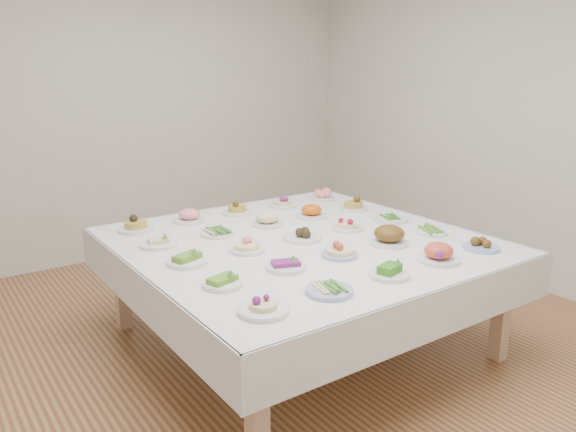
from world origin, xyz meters
TOP-DOWN VIEW (x-y plane):
  - room_envelope at (0.00, 0.00)m, footprint 5.02×5.02m
  - display_table at (0.24, -0.05)m, footprint 2.24×2.24m
  - dish_0 at (-0.58, -0.87)m, footprint 0.24×0.24m
  - dish_1 at (-0.18, -0.86)m, footprint 0.24×0.24m
  - dish_2 at (0.24, -0.87)m, footprint 0.22×0.22m
  - dish_3 at (0.65, -0.86)m, footprint 0.25×0.25m
  - dish_4 at (1.05, -0.86)m, footprint 0.22×0.22m
  - dish_5 at (-0.58, -0.47)m, footprint 0.21×0.21m
  - dish_6 at (-0.16, -0.45)m, footprint 0.22×0.22m
  - dish_7 at (0.23, -0.46)m, footprint 0.22×0.22m
  - dish_8 at (0.65, -0.45)m, footprint 0.26×0.26m
  - dish_9 at (1.06, -0.45)m, footprint 0.22×0.21m
  - dish_10 at (-0.58, -0.04)m, footprint 0.24×0.24m
  - dish_11 at (-0.18, -0.05)m, footprint 0.22×0.22m
  - dish_12 at (0.25, -0.05)m, footprint 0.25×0.25m
  - dish_13 at (0.64, -0.05)m, footprint 0.23×0.23m
  - dish_14 at (1.07, -0.05)m, footprint 0.25×0.25m
  - dish_15 at (-0.59, 0.37)m, footprint 0.24×0.24m
  - dish_16 at (-0.17, 0.37)m, footprint 0.23×0.23m
  - dish_17 at (0.24, 0.37)m, footprint 0.22×0.22m
  - dish_18 at (0.64, 0.37)m, footprint 0.23×0.23m
  - dish_19 at (1.05, 0.36)m, footprint 0.22×0.22m
  - dish_20 at (-0.59, 0.78)m, footprint 0.24×0.24m
  - dish_21 at (-0.18, 0.78)m, footprint 0.24×0.24m
  - dish_22 at (0.23, 0.78)m, footprint 0.23×0.23m
  - dish_23 at (0.65, 0.77)m, footprint 0.22×0.22m
  - dish_24 at (1.07, 0.78)m, footprint 0.22×0.22m

SIDE VIEW (x-z plane):
  - display_table at x=0.24m, z-range 0.31..1.06m
  - dish_14 at x=1.07m, z-range 0.75..0.80m
  - dish_1 at x=-0.18m, z-range 0.75..0.80m
  - dish_9 at x=1.06m, z-range 0.75..0.80m
  - dish_16 at x=-0.17m, z-range 0.75..0.80m
  - dish_6 at x=-0.16m, z-range 0.74..0.83m
  - dish_12 at x=0.25m, z-range 0.74..0.84m
  - dish_4 at x=1.05m, z-range 0.74..0.83m
  - dish_15 at x=-0.59m, z-range 0.74..0.84m
  - dish_5 at x=-0.58m, z-range 0.74..0.84m
  - dish_2 at x=0.24m, z-range 0.74..0.84m
  - dish_10 at x=-0.58m, z-range 0.74..0.84m
  - dish_24 at x=1.07m, z-range 0.75..0.85m
  - dish_23 at x=0.65m, z-range 0.74..0.86m
  - dish_0 at x=-0.58m, z-range 0.74..0.86m
  - dish_18 at x=0.64m, z-range 0.74..0.87m
  - dish_13 at x=0.64m, z-range 0.75..0.87m
  - dish_11 at x=-0.18m, z-range 0.75..0.87m
  - dish_7 at x=0.23m, z-range 0.75..0.87m
  - dish_17 at x=0.24m, z-range 0.75..0.88m
  - dish_22 at x=0.23m, z-range 0.75..0.88m
  - dish_21 at x=-0.18m, z-range 0.75..0.88m
  - dish_20 at x=-0.59m, z-range 0.74..0.88m
  - dish_19 at x=1.05m, z-range 0.75..0.89m
  - dish_3 at x=0.65m, z-range 0.75..0.90m
  - dish_8 at x=0.65m, z-range 0.75..0.90m
  - room_envelope at x=0.00m, z-range 0.43..3.24m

